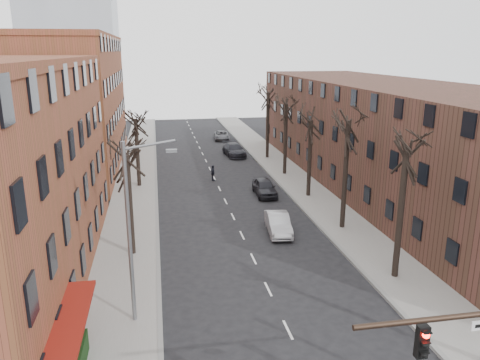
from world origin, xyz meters
TOP-DOWN VIEW (x-y plane):
  - sidewalk_left at (-8.00, 35.00)m, footprint 4.00×90.00m
  - sidewalk_right at (8.00, 35.00)m, footprint 4.00×90.00m
  - building_left_far at (-16.00, 44.00)m, footprint 12.00×28.00m
  - building_right at (16.00, 30.00)m, footprint 12.00×50.00m
  - tree_right_b at (7.60, 12.00)m, footprint 5.20×5.20m
  - tree_right_c at (7.60, 20.00)m, footprint 5.20×5.20m
  - tree_right_d at (7.60, 28.00)m, footprint 5.20×5.20m
  - tree_right_e at (7.60, 36.00)m, footprint 5.20×5.20m
  - tree_right_f at (7.60, 44.00)m, footprint 5.20×5.20m
  - tree_left_a at (-7.60, 18.00)m, footprint 5.20×5.20m
  - tree_left_b at (-7.60, 34.00)m, footprint 5.20×5.20m
  - streetlight at (-7.03, 10.00)m, footprint 2.45×0.22m
  - silver_sedan at (2.68, 20.04)m, footprint 1.94×4.48m
  - parked_car_near at (3.80, 29.20)m, footprint 1.83×4.46m
  - parked_car_mid at (3.80, 46.09)m, footprint 2.62×5.47m
  - parked_car_far at (3.80, 57.34)m, footprint 2.43×4.71m
  - pedestrian_crossing at (-0.27, 34.93)m, footprint 0.73×1.03m

SIDE VIEW (x-z plane):
  - tree_right_b at x=7.60m, z-range -5.40..5.40m
  - tree_right_c at x=7.60m, z-range -5.80..5.80m
  - tree_right_d at x=7.60m, z-range -5.00..5.00m
  - tree_right_e at x=7.60m, z-range -5.40..5.40m
  - tree_right_f at x=7.60m, z-range -5.80..5.80m
  - tree_left_a at x=-7.60m, z-range -4.75..4.75m
  - tree_left_b at x=-7.60m, z-range -4.75..4.75m
  - sidewalk_left at x=-8.00m, z-range 0.00..0.15m
  - sidewalk_right at x=8.00m, z-range 0.00..0.15m
  - parked_car_far at x=3.80m, z-range 0.00..1.27m
  - silver_sedan at x=2.68m, z-range 0.00..1.44m
  - parked_car_near at x=3.80m, z-range 0.00..1.51m
  - parked_car_mid at x=3.80m, z-range 0.00..1.54m
  - pedestrian_crossing at x=-0.27m, z-range 0.00..1.63m
  - building_right at x=16.00m, z-range 0.00..10.00m
  - streetlight at x=-7.03m, z-range 0.50..9.53m
  - building_left_far at x=-16.00m, z-range 0.00..14.00m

